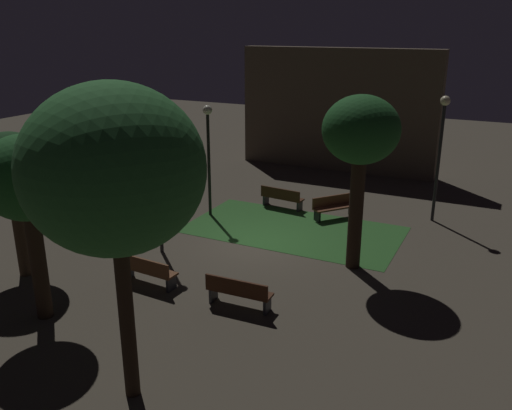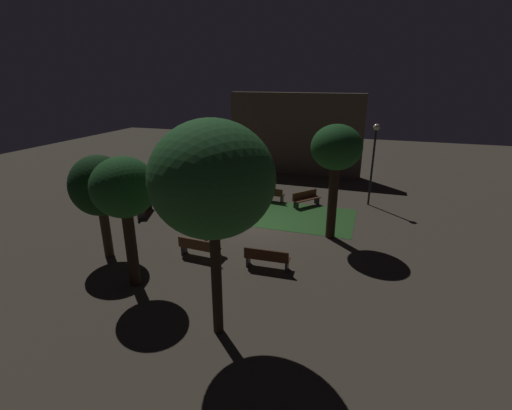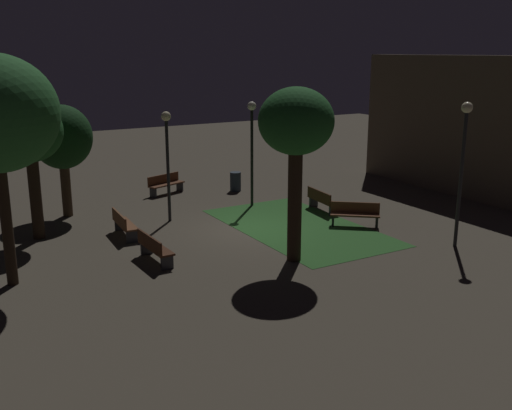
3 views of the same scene
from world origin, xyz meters
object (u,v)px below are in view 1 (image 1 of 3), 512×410
at_px(tree_tall_center, 361,135).
at_px(bench_back_row, 147,270).
at_px(bench_lawn_edge, 238,291).
at_px(trash_bin, 164,191).
at_px(tree_left_canopy, 27,182).
at_px(lamp_post_path_center, 208,141).
at_px(bench_near_trees, 282,197).
at_px(bench_corner, 94,207).
at_px(lamp_post_plaza_west, 157,168).
at_px(bench_by_lamp, 334,206).
at_px(lamp_post_plaza_east, 441,138).
at_px(tree_lawn_side, 12,176).
at_px(tree_right_canopy, 114,171).

bearing_deg(tree_tall_center, bench_back_row, -142.43).
bearing_deg(bench_lawn_edge, bench_back_row, 180.00).
bearing_deg(trash_bin, tree_left_canopy, -72.78).
bearing_deg(lamp_post_path_center, trash_bin, 166.15).
relative_size(bench_lawn_edge, trash_bin, 2.04).
xyz_separation_m(bench_back_row, bench_near_trees, (0.73, 8.02, 0.00)).
bearing_deg(lamp_post_path_center, bench_back_row, -76.12).
relative_size(bench_corner, lamp_post_plaza_west, 0.44).
bearing_deg(tree_left_canopy, bench_back_row, 63.24).
relative_size(bench_back_row, bench_by_lamp, 1.07).
xyz_separation_m(bench_back_row, lamp_post_plaza_west, (-1.05, 2.15, 2.39)).
bearing_deg(bench_corner, trash_bin, 69.84).
bearing_deg(trash_bin, lamp_post_path_center, -13.85).
distance_m(bench_back_row, lamp_post_plaza_east, 11.67).
height_order(bench_near_trees, lamp_post_path_center, lamp_post_path_center).
xyz_separation_m(bench_lawn_edge, bench_by_lamp, (0.06, 7.85, 0.00)).
relative_size(bench_by_lamp, lamp_post_path_center, 0.39).
bearing_deg(bench_back_row, bench_corner, 145.26).
distance_m(bench_corner, tree_left_canopy, 8.09).
relative_size(bench_back_row, lamp_post_plaza_west, 0.44).
height_order(bench_corner, tree_lawn_side, tree_lawn_side).
distance_m(bench_back_row, lamp_post_path_center, 6.69).
relative_size(bench_by_lamp, bench_near_trees, 0.93).
height_order(tree_tall_center, lamp_post_plaza_west, tree_tall_center).
bearing_deg(trash_bin, bench_near_trees, 14.97).
xyz_separation_m(bench_near_trees, lamp_post_plaza_east, (5.82, 1.24, 2.74)).
relative_size(bench_near_trees, lamp_post_plaza_east, 0.39).
relative_size(tree_left_canopy, trash_bin, 5.36).
xyz_separation_m(tree_right_canopy, lamp_post_path_center, (-4.17, 10.09, -1.75)).
height_order(bench_lawn_edge, bench_by_lamp, same).
distance_m(bench_lawn_edge, tree_left_canopy, 5.93).
height_order(tree_right_canopy, lamp_post_path_center, tree_right_canopy).
height_order(bench_lawn_edge, lamp_post_path_center, lamp_post_path_center).
relative_size(tree_right_canopy, tree_left_canopy, 1.32).
relative_size(bench_back_row, tree_left_canopy, 0.38).
xyz_separation_m(tree_tall_center, lamp_post_plaza_east, (1.57, 5.42, -0.95)).
relative_size(tree_lawn_side, tree_tall_center, 0.82).
distance_m(bench_lawn_edge, tree_tall_center, 5.68).
relative_size(bench_lawn_edge, lamp_post_path_center, 0.42).
xyz_separation_m(tree_right_canopy, tree_lawn_side, (-6.44, 3.01, -1.64)).
height_order(bench_lawn_edge, bench_corner, same).
bearing_deg(lamp_post_plaza_east, tree_right_canopy, -106.21).
distance_m(bench_back_row, bench_near_trees, 8.05).
bearing_deg(tree_left_canopy, bench_by_lamp, 67.40).
relative_size(tree_lawn_side, lamp_post_plaza_west, 1.04).
distance_m(bench_by_lamp, bench_corner, 9.33).
bearing_deg(bench_lawn_edge, tree_right_canopy, -94.22).
bearing_deg(lamp_post_path_center, bench_lawn_edge, -53.45).
height_order(lamp_post_plaza_west, trash_bin, lamp_post_plaza_west).
bearing_deg(lamp_post_plaza_west, trash_bin, 124.69).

